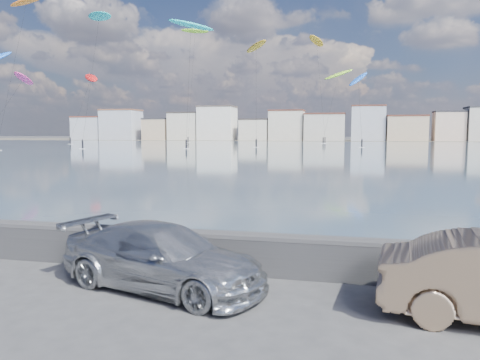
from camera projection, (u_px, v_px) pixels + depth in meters
ground at (145, 310)px, 9.21m from camera, size 700.00×700.00×0.00m
bay_water at (330, 149)px, 97.85m from camera, size 500.00×177.00×0.00m
far_shore_strip at (340, 140)px, 202.96m from camera, size 500.00×60.00×0.00m
seawall at (190, 248)px, 11.77m from camera, size 400.00×0.36×1.08m
far_buildings at (343, 126)px, 188.49m from camera, size 240.79×13.26×14.60m
car_silver at (163, 257)px, 10.42m from camera, size 5.29×3.31×1.43m
kitesurfer_0 at (358, 80)px, 110.96m from camera, size 5.84×10.50×18.30m
kitesurfer_3 at (317, 42)px, 151.35m from camera, size 7.25×12.64×34.45m
kitesurfer_4 at (99, 17)px, 104.60m from camera, size 10.26×15.30×31.02m
kitesurfer_5 at (27, 2)px, 99.90m from camera, size 10.72×16.45×32.59m
kitesurfer_7 at (338, 75)px, 145.05m from camera, size 9.73×10.51×23.52m
kitesurfer_9 at (256, 47)px, 119.76m from camera, size 8.53×20.54×26.79m
kitesurfer_11 at (91, 78)px, 140.65m from camera, size 9.19×12.83×22.21m
kitesurfer_14 at (195, 32)px, 154.82m from camera, size 9.31×10.35×37.75m
kitesurfer_15 at (191, 26)px, 109.78m from camera, size 11.25×18.56×30.20m
kitesurfer_16 at (23, 79)px, 101.85m from camera, size 7.11×14.45×16.65m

